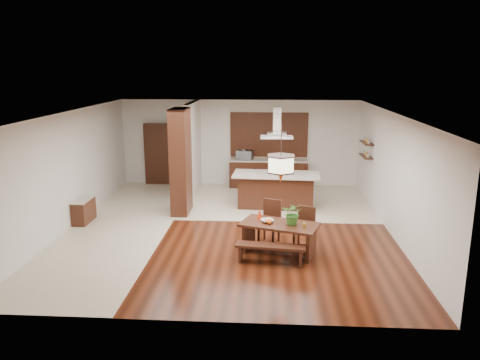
# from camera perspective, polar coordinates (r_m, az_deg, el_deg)

# --- Properties ---
(room_shell) EXTENTS (9.00, 9.04, 2.92)m
(room_shell) POSITION_cam_1_polar(r_m,az_deg,el_deg) (11.40, -1.51, 3.99)
(room_shell) COLOR black
(room_shell) RESTS_ON ground
(tile_hallway) EXTENTS (2.50, 9.00, 0.01)m
(tile_hallway) POSITION_cam_1_polar(r_m,az_deg,el_deg) (12.46, -14.21, -5.37)
(tile_hallway) COLOR beige
(tile_hallway) RESTS_ON ground
(tile_kitchen) EXTENTS (5.50, 4.00, 0.01)m
(tile_kitchen) POSITION_cam_1_polar(r_m,az_deg,el_deg) (14.27, 4.44, -2.54)
(tile_kitchen) COLOR beige
(tile_kitchen) RESTS_ON ground
(soffit_band) EXTENTS (8.00, 9.00, 0.02)m
(soffit_band) POSITION_cam_1_polar(r_m,az_deg,el_deg) (11.30, -1.53, 8.11)
(soffit_band) COLOR #3E230F
(soffit_band) RESTS_ON room_shell
(partition_pier) EXTENTS (0.45, 1.00, 2.90)m
(partition_pier) POSITION_cam_1_polar(r_m,az_deg,el_deg) (12.88, -7.24, 2.24)
(partition_pier) COLOR black
(partition_pier) RESTS_ON ground
(partition_stub) EXTENTS (0.18, 2.40, 2.90)m
(partition_stub) POSITION_cam_1_polar(r_m,az_deg,el_deg) (14.91, -5.76, 3.84)
(partition_stub) COLOR silver
(partition_stub) RESTS_ON ground
(hallway_console) EXTENTS (0.37, 0.88, 0.63)m
(hallway_console) POSITION_cam_1_polar(r_m,az_deg,el_deg) (12.90, -18.52, -3.56)
(hallway_console) COLOR black
(hallway_console) RESTS_ON ground
(hallway_doorway) EXTENTS (1.10, 0.20, 2.10)m
(hallway_doorway) POSITION_cam_1_polar(r_m,az_deg,el_deg) (16.30, -9.63, 3.13)
(hallway_doorway) COLOR black
(hallway_doorway) RESTS_ON ground
(rear_counter) EXTENTS (2.60, 0.62, 0.95)m
(rear_counter) POSITION_cam_1_polar(r_m,az_deg,el_deg) (15.79, 3.48, 0.83)
(rear_counter) COLOR black
(rear_counter) RESTS_ON ground
(kitchen_window) EXTENTS (2.60, 0.08, 1.50)m
(kitchen_window) POSITION_cam_1_polar(r_m,az_deg,el_deg) (15.82, 3.55, 5.55)
(kitchen_window) COLOR brown
(kitchen_window) RESTS_ON room_shell
(shelf_lower) EXTENTS (0.26, 0.90, 0.04)m
(shelf_lower) POSITION_cam_1_polar(r_m,az_deg,el_deg) (14.33, 15.08, 2.83)
(shelf_lower) COLOR black
(shelf_lower) RESTS_ON room_shell
(shelf_upper) EXTENTS (0.26, 0.90, 0.04)m
(shelf_upper) POSITION_cam_1_polar(r_m,az_deg,el_deg) (14.26, 15.18, 4.41)
(shelf_upper) COLOR black
(shelf_upper) RESTS_ON room_shell
(dining_table) EXTENTS (1.82, 1.30, 0.68)m
(dining_table) POSITION_cam_1_polar(r_m,az_deg,el_deg) (10.23, 4.83, -6.24)
(dining_table) COLOR black
(dining_table) RESTS_ON ground
(dining_bench) EXTENTS (1.46, 0.48, 0.40)m
(dining_bench) POSITION_cam_1_polar(r_m,az_deg,el_deg) (9.81, 3.73, -9.00)
(dining_bench) COLOR black
(dining_bench) RESTS_ON ground
(dining_chair_left) EXTENTS (0.57, 0.57, 1.00)m
(dining_chair_left) POSITION_cam_1_polar(r_m,az_deg,el_deg) (10.80, 3.55, -5.15)
(dining_chair_left) COLOR black
(dining_chair_left) RESTS_ON ground
(dining_chair_right) EXTENTS (0.54, 0.54, 0.93)m
(dining_chair_right) POSITION_cam_1_polar(r_m,az_deg,el_deg) (10.60, 7.77, -5.84)
(dining_chair_right) COLOR black
(dining_chair_right) RESTS_ON ground
(pendant_lantern) EXTENTS (0.64, 0.64, 1.31)m
(pendant_lantern) POSITION_cam_1_polar(r_m,az_deg,el_deg) (9.78, 5.03, 3.40)
(pendant_lantern) COLOR #FFF5C3
(pendant_lantern) RESTS_ON room_shell
(foliage_plant) EXTENTS (0.53, 0.50, 0.49)m
(foliage_plant) POSITION_cam_1_polar(r_m,az_deg,el_deg) (10.05, 6.49, -4.09)
(foliage_plant) COLOR #366F25
(foliage_plant) RESTS_ON dining_table
(fruit_bowl) EXTENTS (0.35, 0.35, 0.06)m
(fruit_bowl) POSITION_cam_1_polar(r_m,az_deg,el_deg) (10.21, 3.34, -4.99)
(fruit_bowl) COLOR beige
(fruit_bowl) RESTS_ON dining_table
(napkin_cone) EXTENTS (0.14, 0.14, 0.22)m
(napkin_cone) POSITION_cam_1_polar(r_m,az_deg,el_deg) (10.42, 2.40, -4.16)
(napkin_cone) COLOR red
(napkin_cone) RESTS_ON dining_table
(gold_ornament) EXTENTS (0.08, 0.08, 0.11)m
(gold_ornament) POSITION_cam_1_polar(r_m,az_deg,el_deg) (9.95, 7.87, -5.49)
(gold_ornament) COLOR gold
(gold_ornament) RESTS_ON dining_table
(kitchen_island) EXTENTS (2.49, 1.19, 1.01)m
(kitchen_island) POSITION_cam_1_polar(r_m,az_deg,el_deg) (13.52, 4.39, -1.20)
(kitchen_island) COLOR black
(kitchen_island) RESTS_ON ground
(range_hood) EXTENTS (0.90, 0.55, 0.87)m
(range_hood) POSITION_cam_1_polar(r_m,az_deg,el_deg) (13.16, 4.54, 7.03)
(range_hood) COLOR silver
(range_hood) RESTS_ON room_shell
(island_cup) EXTENTS (0.16, 0.16, 0.10)m
(island_cup) POSITION_cam_1_polar(r_m,az_deg,el_deg) (13.28, 6.32, 0.87)
(island_cup) COLOR silver
(island_cup) RESTS_ON kitchen_island
(microwave) EXTENTS (0.59, 0.46, 0.29)m
(microwave) POSITION_cam_1_polar(r_m,az_deg,el_deg) (15.65, 0.57, 3.06)
(microwave) COLOR silver
(microwave) RESTS_ON rear_counter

